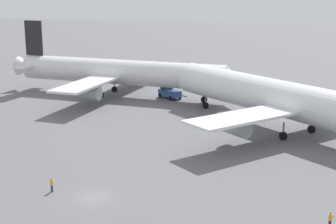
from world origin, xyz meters
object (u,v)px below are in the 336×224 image
object	(u,v)px
ground_crew_marshaller_foreground	(330,220)
pushback_tug	(169,92)
airliner_at_gate_left	(119,72)
ground_crew_ramp_agent_by_cones	(52,185)
airliner_being_pushed	(285,100)

from	to	relation	value
ground_crew_marshaller_foreground	pushback_tug	bearing A→B (deg)	119.25
pushback_tug	ground_crew_marshaller_foreground	world-z (taller)	pushback_tug
airliner_at_gate_left	ground_crew_marshaller_foreground	distance (m)	69.15
ground_crew_ramp_agent_by_cones	airliner_at_gate_left	bearing A→B (deg)	101.66
airliner_being_pushed	pushback_tug	xyz separation A→B (m)	(-25.01, 20.88, -4.20)
airliner_being_pushed	ground_crew_marshaller_foreground	world-z (taller)	airliner_being_pushed
airliner_at_gate_left	pushback_tug	size ratio (longest dim) A/B	7.08
airliner_at_gate_left	airliner_being_pushed	distance (m)	41.59
ground_crew_ramp_agent_by_cones	ground_crew_marshaller_foreground	xyz separation A→B (m)	(31.25, -1.44, 0.06)
airliner_at_gate_left	ground_crew_ramp_agent_by_cones	world-z (taller)	airliner_at_gate_left
pushback_tug	ground_crew_ramp_agent_by_cones	bearing A→B (deg)	-90.36
airliner_being_pushed	ground_crew_ramp_agent_by_cones	bearing A→B (deg)	-127.62
pushback_tug	ground_crew_marshaller_foreground	distance (m)	63.27
airliner_being_pushed	ground_crew_marshaller_foreground	bearing A→B (deg)	-80.24
airliner_at_gate_left	ground_crew_marshaller_foreground	bearing A→B (deg)	-52.29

